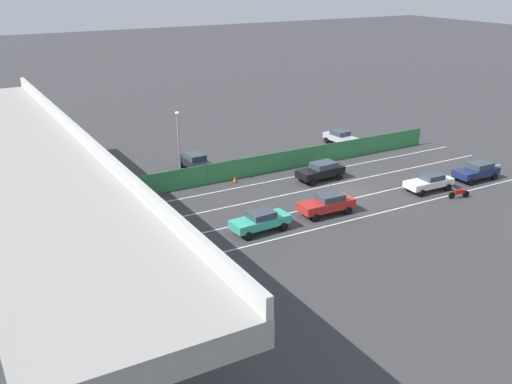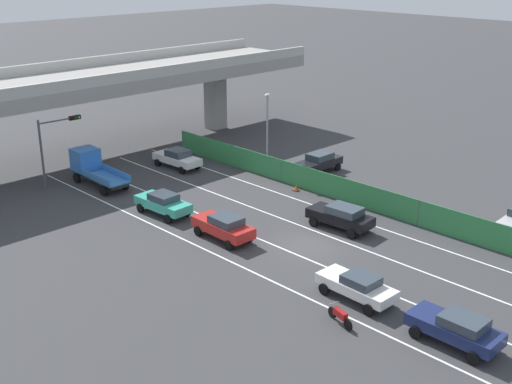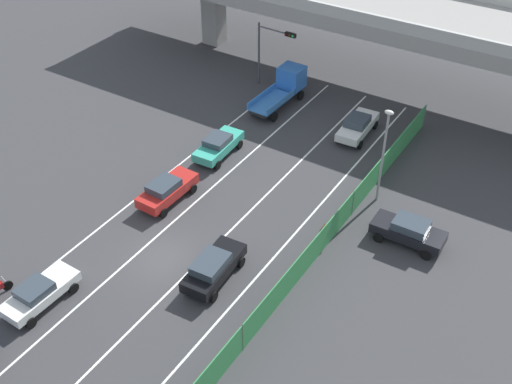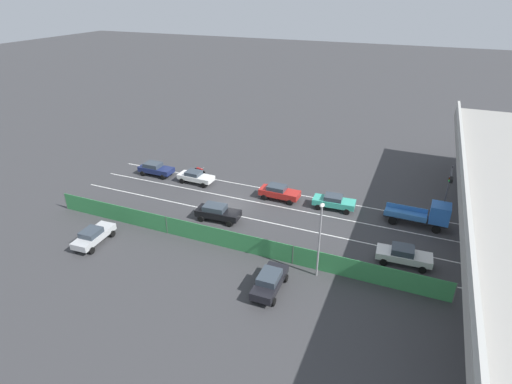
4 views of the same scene
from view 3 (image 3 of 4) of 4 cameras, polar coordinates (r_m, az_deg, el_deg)
ground_plane at (r=38.57m, az=-8.05°, el=-5.99°), size 300.00×300.00×0.00m
lane_line_left_edge at (r=43.23m, az=-10.86°, el=-0.76°), size 0.14×42.59×0.01m
lane_line_mid_left at (r=41.29m, az=-7.13°, el=-2.41°), size 0.14×42.59×0.01m
lane_line_mid_right at (r=39.59m, az=-3.05°, el=-4.20°), size 0.14×42.59×0.01m
lane_line_right_edge at (r=38.15m, az=1.39°, el=-6.12°), size 0.14×42.59×0.01m
elevated_overpass at (r=54.58m, az=9.67°, el=15.87°), size 47.45×9.53×8.24m
green_fence at (r=36.76m, az=4.31°, el=-6.30°), size 0.10×38.69×1.87m
car_sedan_red at (r=42.30m, az=-7.98°, el=0.21°), size 2.05×4.57×1.66m
car_sedan_white at (r=37.07m, az=-18.82°, el=-8.52°), size 2.03×4.49×1.50m
car_sedan_black at (r=36.48m, az=-3.84°, el=-6.70°), size 2.24×4.67×1.67m
car_hatchback_white at (r=49.15m, az=9.06°, el=5.90°), size 2.17×4.75×1.64m
car_taxi_teal at (r=46.37m, az=-3.39°, el=4.21°), size 2.13×4.59×1.59m
flatbed_truck_blue at (r=53.02m, az=2.65°, el=9.45°), size 2.30×6.14×2.67m
parked_sedan_dark at (r=39.80m, az=13.51°, el=-3.38°), size 4.46×2.03×1.68m
traffic_light at (r=53.90m, az=1.37°, el=13.03°), size 3.63×0.48×5.56m
street_lamp at (r=40.94m, az=11.39°, el=3.95°), size 0.60×0.36×6.82m
traffic_cone at (r=40.21m, az=6.14°, el=-3.15°), size 0.47×0.47×0.55m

